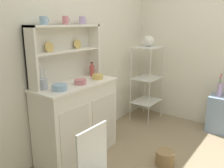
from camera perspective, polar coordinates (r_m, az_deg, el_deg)
The scene contains 15 objects.
wall_back at distance 2.92m, azimuth -9.49°, elevation 8.66°, with size 3.84×0.05×2.50m, color silver.
hutch_cabinet at distance 2.79m, azimuth -8.51°, elevation -8.49°, with size 1.01×0.45×0.89m.
hutch_shelf_unit at distance 2.70m, azimuth -11.64°, elevation 8.45°, with size 0.94×0.18×0.64m.
bakers_rack at distance 3.76m, azimuth 8.63°, elevation 2.15°, with size 0.48×0.35×1.19m.
floor_basket at distance 2.81m, azimuth 12.82°, elevation -17.20°, with size 0.21×0.21×0.17m, color #93754C.
cup_sky_0 at distance 2.47m, azimuth -16.39°, elevation 14.68°, with size 0.09×0.08×0.08m.
cup_rose_1 at distance 2.65m, azimuth -11.32°, elevation 15.05°, with size 0.08×0.07×0.09m.
cup_lilac_2 at distance 2.84m, azimuth -7.25°, elevation 15.19°, with size 0.09×0.07×0.09m.
bowl_mixing_large at distance 2.39m, azimuth -12.69°, elevation -0.80°, with size 0.16×0.16×0.06m, color #8EB2D1.
bowl_floral_medium at distance 2.59m, azimuth -7.76°, elevation 0.55°, with size 0.13×0.13×0.06m, color #D17A84.
bowl_cream_small at distance 2.80m, azimuth -3.54°, elevation 1.79°, with size 0.13×0.13×0.06m, color #DBB760.
jam_bottle at distance 2.95m, azimuth -4.94°, elevation 3.33°, with size 0.06×0.06×0.18m.
utensil_jar at distance 2.46m, azimuth -16.43°, elevation 0.06°, with size 0.08×0.08×0.25m.
porcelain_teapot at distance 3.68m, azimuth 8.94°, elevation 10.33°, with size 0.26×0.17×0.19m.
flower_vase at distance 3.63m, azimuth 24.93°, elevation -1.10°, with size 0.08×0.08×0.33m.
Camera 1 is at (-2.01, -0.47, 1.55)m, focal length 37.37 mm.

